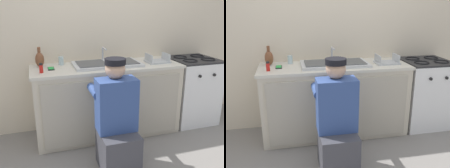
{
  "view_description": "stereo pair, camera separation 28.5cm",
  "coord_description": "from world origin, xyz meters",
  "views": [
    {
      "loc": [
        -0.82,
        -2.49,
        1.58
      ],
      "look_at": [
        0.0,
        0.1,
        0.7
      ],
      "focal_mm": 40.0,
      "sensor_mm": 36.0,
      "label": 1
    },
    {
      "loc": [
        -0.54,
        -2.56,
        1.58
      ],
      "look_at": [
        0.0,
        0.1,
        0.7
      ],
      "focal_mm": 40.0,
      "sensor_mm": 36.0,
      "label": 2
    }
  ],
  "objects": [
    {
      "name": "stove_range",
      "position": [
        1.21,
        0.3,
        0.45
      ],
      "size": [
        0.6,
        0.62,
        0.9
      ],
      "color": "white",
      "rests_on": "ground_plane"
    },
    {
      "name": "cell_phone",
      "position": [
        -0.65,
        0.31,
        0.89
      ],
      "size": [
        0.07,
        0.14,
        0.01
      ],
      "color": "black",
      "rests_on": "countertop"
    },
    {
      "name": "spice_bottle_red",
      "position": [
        -0.76,
        0.17,
        0.93
      ],
      "size": [
        0.04,
        0.04,
        0.1
      ],
      "color": "red",
      "rests_on": "countertop"
    },
    {
      "name": "back_wall",
      "position": [
        0.0,
        0.65,
        1.25
      ],
      "size": [
        6.0,
        0.1,
        2.5
      ],
      "primitive_type": "cube",
      "color": "beige",
      "rests_on": "ground_plane"
    },
    {
      "name": "vase_decorative",
      "position": [
        -0.77,
        0.45,
        0.97
      ],
      "size": [
        0.1,
        0.1,
        0.23
      ],
      "color": "brown",
      "rests_on": "countertop"
    },
    {
      "name": "countertop",
      "position": [
        0.0,
        0.3,
        0.86
      ],
      "size": [
        1.78,
        0.62,
        0.03
      ],
      "primitive_type": "cube",
      "color": "beige",
      "rests_on": "counter_cabinet"
    },
    {
      "name": "plumber_person",
      "position": [
        -0.11,
        -0.42,
        0.46
      ],
      "size": [
        0.42,
        0.61,
        1.1
      ],
      "color": "#3F3F47",
      "rests_on": "ground_plane"
    },
    {
      "name": "dish_rack_tray",
      "position": [
        0.64,
        0.26,
        0.91
      ],
      "size": [
        0.28,
        0.22,
        0.11
      ],
      "color": "#B2B7BC",
      "rests_on": "countertop"
    },
    {
      "name": "ground_plane",
      "position": [
        0.0,
        0.0,
        0.0
      ],
      "size": [
        12.0,
        12.0,
        0.0
      ],
      "primitive_type": "plane",
      "color": "gray"
    },
    {
      "name": "water_glass",
      "position": [
        -0.52,
        0.48,
        0.93
      ],
      "size": [
        0.06,
        0.06,
        0.1
      ],
      "color": "#ADC6CC",
      "rests_on": "countertop"
    },
    {
      "name": "sink_double_basin",
      "position": [
        0.0,
        0.3,
        0.9
      ],
      "size": [
        0.8,
        0.44,
        0.19
      ],
      "color": "silver",
      "rests_on": "countertop"
    },
    {
      "name": "counter_cabinet",
      "position": [
        0.0,
        0.29,
        0.42
      ],
      "size": [
        1.74,
        0.62,
        0.85
      ],
      "color": "beige",
      "rests_on": "ground_plane"
    }
  ]
}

